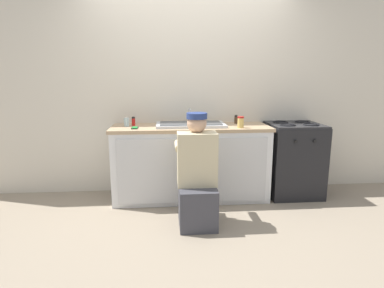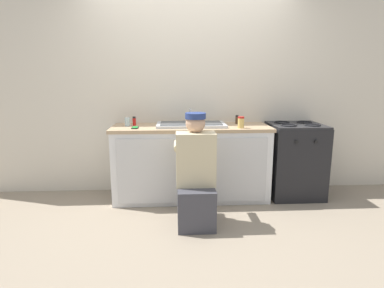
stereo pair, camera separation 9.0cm
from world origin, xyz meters
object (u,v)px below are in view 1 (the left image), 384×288
water_glass (127,122)px  plumber_person (197,179)px  stove_range (293,159)px  spice_bottle_red (133,121)px  spice_bottle_pepper (236,119)px  cell_phone (135,128)px  sink_double_basin (191,124)px  condiment_jar (241,122)px

water_glass → plumber_person: bearing=-45.7°
stove_range → spice_bottle_red: 1.99m
stove_range → plumber_person: (-1.26, -0.74, 0.01)m
stove_range → plumber_person: 1.46m
spice_bottle_pepper → plumber_person: bearing=-122.5°
spice_bottle_red → water_glass: size_ratio=1.05×
cell_phone → stove_range: bearing=4.0°
water_glass → sink_double_basin: bearing=-2.0°
condiment_jar → water_glass: condiment_jar is taller
stove_range → water_glass: size_ratio=9.02×
spice_bottle_pepper → spice_bottle_red: 1.24m
sink_double_basin → condiment_jar: size_ratio=6.25×
sink_double_basin → condiment_jar: 0.58m
water_glass → spice_bottle_pepper: bearing=5.2°
spice_bottle_pepper → spice_bottle_red: size_ratio=1.00×
spice_bottle_red → spice_bottle_pepper: bearing=3.3°
water_glass → condiment_jar: bearing=-9.5°
plumber_person → condiment_jar: (0.54, 0.55, 0.48)m
cell_phone → sink_double_basin: bearing=12.0°
plumber_person → spice_bottle_red: plumber_person is taller
plumber_person → spice_bottle_pepper: plumber_person is taller
plumber_person → spice_bottle_red: size_ratio=10.52×
sink_double_basin → cell_phone: (-0.64, -0.13, -0.01)m
sink_double_basin → cell_phone: size_ratio=5.71×
spice_bottle_red → water_glass: spice_bottle_red is taller
spice_bottle_pepper → condiment_jar: bearing=-93.5°
water_glass → spice_bottle_red: bearing=33.0°
condiment_jar → cell_phone: 1.19m
sink_double_basin → condiment_jar: bearing=-19.1°
cell_phone → condiment_jar: bearing=-2.7°
condiment_jar → water_glass: 1.31m
plumber_person → condiment_jar: size_ratio=8.63×
spice_bottle_pepper → spice_bottle_red: bearing=-176.7°
stove_range → spice_bottle_pepper: spice_bottle_pepper is taller
plumber_person → cell_phone: 0.98m
stove_range → condiment_jar: bearing=-165.2°
plumber_person → cell_phone: bearing=136.7°
sink_double_basin → water_glass: size_ratio=8.00×
sink_double_basin → cell_phone: 0.65m
stove_range → condiment_jar: size_ratio=7.05×
sink_double_basin → plumber_person: plumber_person is taller
plumber_person → spice_bottle_pepper: bearing=57.5°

